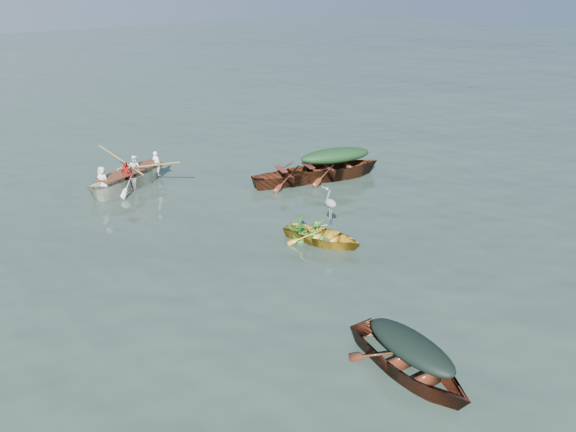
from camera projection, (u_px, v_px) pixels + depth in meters
The scene contains 13 objects.
ground at pixel (365, 261), 14.36m from camera, with size 140.00×140.00×0.00m, color #2C3D34.
yellow_dinghy at pixel (322, 243), 15.32m from camera, with size 1.21×2.80×0.73m, color gold.
dark_covered_boat at pixel (408, 374), 10.31m from camera, with size 1.35×3.63×0.90m, color #4E2612.
green_tarp_boat at pixel (335, 178), 20.19m from camera, with size 1.50×4.82×1.15m, color #512A13.
open_wooden_boat at pixel (295, 183), 19.67m from camera, with size 1.33×4.26×0.99m, color #5E2C17.
rowed_boat at pixel (133, 187), 19.36m from camera, with size 1.38×4.60×1.11m, color white.
dark_tarp_cover at pixel (411, 344), 10.05m from camera, with size 0.74×1.99×0.40m, color black.
green_tarp_cover at pixel (335, 156), 19.86m from camera, with size 0.82×2.65×0.52m, color #143316.
thwart_benches at pixel (295, 170), 19.46m from camera, with size 0.80×2.13×0.04m, color #4D1C12, non-canonical shape.
heron at pixel (331, 208), 15.46m from camera, with size 0.28×0.40×0.92m, color gray, non-canonical shape.
dinghy_weeds at pixel (305, 216), 15.34m from camera, with size 0.70×0.90×0.60m, color #226219.
rowers at pixel (129, 161), 18.99m from camera, with size 1.24×3.22×0.76m, color white.
oars at pixel (131, 171), 19.13m from camera, with size 2.60×0.60×0.06m, color olive, non-canonical shape.
Camera 1 is at (-9.56, -8.62, 6.75)m, focal length 35.00 mm.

